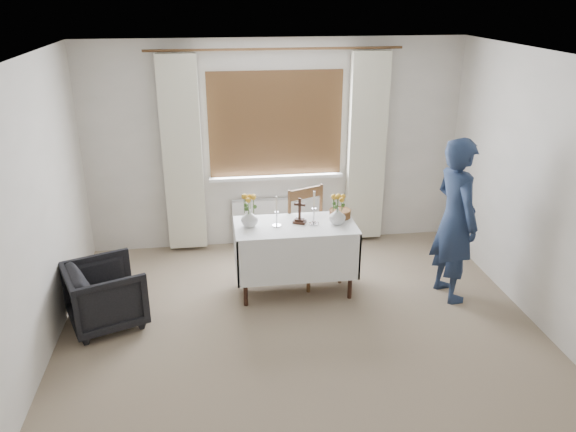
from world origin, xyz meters
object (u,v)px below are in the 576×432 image
object	(u,v)px
altar_table	(295,258)
wooden_chair	(315,237)
flower_vase_left	(250,218)
flower_vase_right	(337,216)
person	(455,220)
wooden_cross	(300,211)
armchair	(106,295)

from	to	relation	value
altar_table	wooden_chair	xyz separation A→B (m)	(0.25, 0.21, 0.13)
wooden_chair	flower_vase_left	distance (m)	0.81
wooden_chair	flower_vase_right	xyz separation A→B (m)	(0.18, -0.24, 0.34)
flower_vase_left	altar_table	bearing A→B (deg)	-2.79
altar_table	wooden_chair	bearing A→B (deg)	40.13
person	flower_vase_left	xyz separation A→B (m)	(-2.04, 0.33, 0.00)
person	flower_vase_left	bearing A→B (deg)	72.16
wooden_chair	person	bearing A→B (deg)	-43.28
wooden_chair	wooden_cross	xyz separation A→B (m)	(-0.20, -0.17, 0.39)
armchair	wooden_chair	bearing A→B (deg)	-96.36
wooden_chair	wooden_cross	world-z (taller)	wooden_cross
armchair	person	distance (m)	3.49
person	flower_vase_right	distance (m)	1.18
armchair	wooden_cross	world-z (taller)	wooden_cross
wooden_cross	flower_vase_left	world-z (taller)	wooden_cross
wooden_chair	person	size ratio (longest dim) A/B	0.60
wooden_cross	flower_vase_right	world-z (taller)	wooden_cross
person	wooden_cross	world-z (taller)	person
person	altar_table	bearing A→B (deg)	70.35
armchair	flower_vase_left	size ratio (longest dim) A/B	3.73
altar_table	wooden_chair	world-z (taller)	wooden_chair
flower_vase_left	person	bearing A→B (deg)	-9.09
altar_table	flower_vase_right	xyz separation A→B (m)	(0.43, -0.03, 0.47)
flower_vase_left	armchair	bearing A→B (deg)	-164.12
altar_table	armchair	world-z (taller)	altar_table
altar_table	person	world-z (taller)	person
wooden_chair	flower_vase_right	bearing A→B (deg)	-75.42
wooden_chair	person	world-z (taller)	person
altar_table	flower_vase_right	size ratio (longest dim) A/B	7.00
wooden_chair	altar_table	bearing A→B (deg)	-162.01
altar_table	armchair	bearing A→B (deg)	-168.58
wooden_chair	armchair	world-z (taller)	wooden_chair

